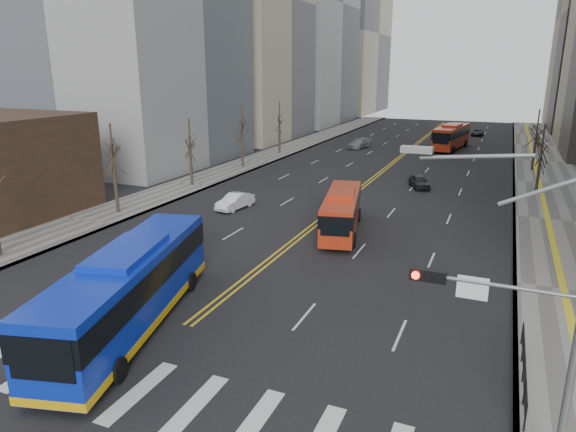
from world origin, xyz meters
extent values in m
plane|color=black|center=(0.00, 0.00, 0.00)|extent=(220.00, 220.00, 0.00)
cube|color=#64625E|center=(17.50, 45.00, 0.07)|extent=(7.00, 130.00, 0.15)
cube|color=#64625E|center=(-16.50, 45.00, 0.07)|extent=(5.00, 130.00, 0.15)
cube|color=silver|center=(-5.91, 0.00, 0.01)|extent=(0.70, 4.00, 0.01)
cube|color=silver|center=(-3.55, 0.00, 0.01)|extent=(0.70, 4.00, 0.01)
cube|color=silver|center=(-1.18, 0.00, 0.01)|extent=(0.70, 4.00, 0.01)
cube|color=silver|center=(1.18, 0.00, 0.01)|extent=(0.70, 4.00, 0.01)
cube|color=silver|center=(3.55, 0.00, 0.01)|extent=(0.70, 4.00, 0.01)
cube|color=silver|center=(5.91, 0.00, 0.01)|extent=(0.70, 4.00, 0.01)
cube|color=gold|center=(-0.20, 55.00, 0.01)|extent=(0.15, 100.00, 0.01)
cube|color=gold|center=(0.20, 55.00, 0.01)|extent=(0.15, 100.00, 0.01)
cube|color=gray|center=(-31.00, 66.00, 22.00)|extent=(22.00, 22.00, 44.00)
cube|color=gray|center=(-30.00, 93.00, 24.00)|extent=(20.00, 26.00, 48.00)
cube|color=gray|center=(-29.00, 125.00, 20.00)|extent=(18.00, 30.00, 40.00)
cylinder|color=gray|center=(15.20, 2.00, 4.00)|extent=(0.24, 0.24, 8.00)
cylinder|color=gray|center=(12.95, 2.00, 5.50)|extent=(4.50, 0.12, 0.12)
cube|color=black|center=(11.00, 2.00, 5.50)|extent=(1.10, 0.28, 0.38)
cylinder|color=#FF190C|center=(10.65, 1.84, 5.50)|extent=(0.24, 0.08, 0.24)
cylinder|color=black|center=(11.00, 1.84, 5.50)|extent=(0.24, 0.08, 0.24)
cylinder|color=black|center=(11.35, 1.84, 5.50)|extent=(0.24, 0.08, 0.24)
cube|color=silver|center=(12.30, 2.00, 5.30)|extent=(0.90, 0.06, 0.70)
cube|color=#999993|center=(10.40, 2.00, 9.30)|extent=(0.90, 0.35, 0.18)
cube|color=black|center=(14.30, 6.00, 1.15)|extent=(0.04, 6.00, 0.04)
cylinder|color=black|center=(14.30, 3.00, 0.65)|extent=(0.06, 0.06, 1.00)
cylinder|color=black|center=(14.30, 4.50, 0.65)|extent=(0.06, 0.06, 1.00)
cylinder|color=black|center=(14.30, 6.00, 0.65)|extent=(0.06, 0.06, 1.00)
cylinder|color=black|center=(14.30, 7.50, 0.65)|extent=(0.06, 0.06, 1.00)
cylinder|color=black|center=(14.30, 9.00, 0.65)|extent=(0.06, 0.06, 1.00)
cylinder|color=#30251D|center=(-16.00, 19.00, 1.95)|extent=(0.28, 0.28, 3.90)
cylinder|color=#30251D|center=(-16.00, 30.00, 1.80)|extent=(0.28, 0.28, 3.60)
cylinder|color=#30251D|center=(-16.00, 41.00, 2.00)|extent=(0.28, 0.28, 4.00)
cylinder|color=#30251D|center=(-16.00, 52.00, 1.90)|extent=(0.28, 0.28, 3.80)
cylinder|color=#30251D|center=(16.00, 40.00, 1.75)|extent=(0.28, 0.28, 3.50)
cylinder|color=#30251D|center=(16.00, 52.00, 1.88)|extent=(0.28, 0.28, 3.75)
cube|color=#0C28BC|center=(-2.30, 4.00, 1.94)|extent=(6.01, 13.54, 3.19)
cube|color=black|center=(-2.30, 4.00, 2.54)|extent=(6.07, 13.57, 1.13)
cube|color=#0C28BC|center=(-2.30, 4.00, 3.64)|extent=(3.31, 5.05, 0.40)
cube|color=#E4AB0C|center=(-2.30, 4.00, 0.55)|extent=(6.07, 13.57, 0.35)
cylinder|color=black|center=(-2.57, -0.46, 0.50)|extent=(0.54, 1.04, 1.00)
cylinder|color=black|center=(0.10, 0.24, 0.50)|extent=(0.54, 1.04, 1.00)
cylinder|color=black|center=(-4.71, 7.76, 0.50)|extent=(0.54, 1.04, 1.00)
cylinder|color=black|center=(-2.03, 8.46, 0.50)|extent=(0.54, 1.04, 1.00)
cube|color=red|center=(2.40, 21.40, 1.58)|extent=(4.20, 9.93, 2.47)
cube|color=black|center=(2.40, 21.40, 2.10)|extent=(4.26, 9.96, 0.90)
cube|color=red|center=(2.40, 21.40, 2.92)|extent=(2.44, 3.68, 0.40)
cylinder|color=black|center=(1.98, 18.14, 0.50)|extent=(0.50, 1.04, 1.00)
cylinder|color=black|center=(4.13, 18.61, 0.50)|extent=(0.50, 1.04, 1.00)
cylinder|color=black|center=(0.67, 24.20, 0.50)|extent=(0.50, 1.04, 1.00)
cylinder|color=black|center=(2.82, 24.67, 0.50)|extent=(0.50, 1.04, 1.00)
cube|color=red|center=(5.46, 65.91, 1.85)|extent=(4.24, 11.78, 3.00)
cube|color=black|center=(5.46, 65.91, 2.43)|extent=(4.30, 11.81, 1.07)
cube|color=red|center=(5.46, 65.91, 3.45)|extent=(2.65, 4.29, 0.40)
cylinder|color=black|center=(3.64, 62.45, 0.50)|extent=(0.44, 1.03, 1.00)
cylinder|color=black|center=(6.23, 62.07, 0.50)|extent=(0.44, 1.03, 1.00)
cylinder|color=black|center=(4.69, 69.75, 0.50)|extent=(0.44, 1.03, 1.00)
cylinder|color=black|center=(7.28, 69.37, 0.50)|extent=(0.44, 1.03, 1.00)
imported|color=silver|center=(-7.83, 24.08, 0.66)|extent=(1.97, 4.18, 1.33)
imported|color=black|center=(5.32, 38.23, 0.64)|extent=(2.89, 4.03, 1.27)
imported|color=gray|center=(-7.21, 61.59, 0.71)|extent=(3.13, 5.21, 1.41)
imported|color=black|center=(8.17, 83.77, 0.55)|extent=(2.04, 4.08, 1.11)
camera|label=1|loc=(12.70, -13.01, 11.57)|focal=32.00mm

